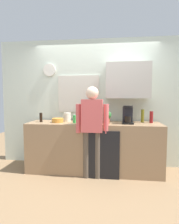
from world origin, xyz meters
TOP-DOWN VIEW (x-y plane):
  - ground_plane at (0.00, 0.00)m, footprint 8.00×8.00m
  - kitchen_counter at (0.00, 0.30)m, footprint 2.50×0.64m
  - dishwasher_panel at (0.20, -0.03)m, footprint 0.56×0.02m
  - back_wall_assembly at (0.08, 0.70)m, footprint 4.10×0.42m
  - coffee_maker at (0.62, 0.26)m, footprint 0.20×0.20m
  - bottle_dark_sauce at (-1.03, 0.28)m, footprint 0.06×0.06m
  - bottle_olive_oil at (0.92, 0.48)m, footprint 0.06×0.06m
  - bottle_red_vinegar at (1.07, 0.41)m, footprint 0.06×0.06m
  - cup_yellow_cup at (-0.34, 0.47)m, footprint 0.07×0.07m
  - mixing_bowl at (-0.69, 0.27)m, footprint 0.22×0.22m
  - potted_plant at (0.25, 0.27)m, footprint 0.15×0.15m
  - dish_soap at (-0.35, 0.22)m, footprint 0.06×0.06m
  - storage_canister at (-0.55, 0.46)m, footprint 0.14×0.14m
  - person_at_sink at (0.00, 0.00)m, footprint 0.57×0.22m

SIDE VIEW (x-z plane):
  - ground_plane at x=0.00m, z-range 0.00..0.00m
  - dishwasher_panel at x=0.20m, z-range 0.00..0.84m
  - kitchen_counter at x=0.00m, z-range 0.00..0.94m
  - person_at_sink at x=0.00m, z-range 0.15..1.75m
  - mixing_bowl at x=-0.69m, z-range 0.94..1.02m
  - cup_yellow_cup at x=-0.34m, z-range 0.94..1.02m
  - dish_soap at x=-0.35m, z-range 0.92..1.10m
  - storage_canister at x=-0.55m, z-range 0.94..1.11m
  - bottle_dark_sauce at x=-1.03m, z-range 0.94..1.12m
  - bottle_red_vinegar at x=1.07m, z-range 0.94..1.16m
  - bottle_olive_oil at x=0.92m, z-range 0.94..1.19m
  - potted_plant at x=0.25m, z-range 0.95..1.18m
  - coffee_maker at x=0.62m, z-range 0.92..1.25m
  - back_wall_assembly at x=0.08m, z-range 0.07..2.67m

